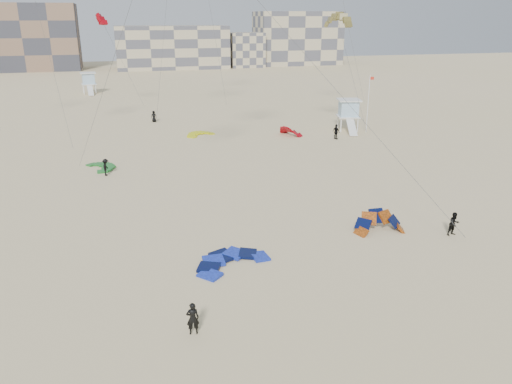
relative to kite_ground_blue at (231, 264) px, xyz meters
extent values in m
plane|color=beige|center=(0.45, -2.90, 0.00)|extent=(320.00, 320.00, 0.00)
imported|color=black|center=(-3.33, -6.56, 0.84)|extent=(0.64, 0.44, 1.69)
imported|color=black|center=(15.92, 0.12, 0.84)|extent=(0.89, 0.73, 1.68)
imported|color=black|center=(-7.61, 20.90, 0.83)|extent=(0.82, 1.17, 1.65)
imported|color=black|center=(19.87, 29.06, 0.93)|extent=(0.83, 1.18, 1.86)
imported|color=black|center=(-1.19, 45.99, 0.82)|extent=(0.84, 0.59, 1.64)
imported|color=black|center=(30.06, 47.68, 0.85)|extent=(1.30, 1.59, 1.71)
cylinder|color=#3F3F3F|center=(-6.31, 17.07, 10.34)|extent=(7.46, 9.00, 18.69)
cylinder|color=#3F3F3F|center=(9.95, 10.50, 10.11)|extent=(10.06, 25.68, 18.24)
cylinder|color=#3F3F3F|center=(-12.50, 32.45, 9.03)|extent=(2.89, 7.77, 16.07)
cylinder|color=#3F3F3F|center=(0.82, 43.52, 12.98)|extent=(3.23, 4.05, 23.96)
cylinder|color=#3F3F3F|center=(21.78, 29.35, 7.45)|extent=(2.71, 4.32, 12.91)
cylinder|color=#3F3F3F|center=(28.81, 44.63, 10.58)|extent=(8.37, 5.35, 19.17)
cylinder|color=#3F3F3F|center=(9.02, 52.95, 14.26)|extent=(3.83, 1.31, 26.52)
cylinder|color=#3F3F3F|center=(-4.73, 56.67, 7.47)|extent=(5.31, 2.03, 12.95)
cube|color=white|center=(23.54, 33.58, 1.89)|extent=(3.41, 3.41, 0.14)
cube|color=#A6C9E3|center=(23.54, 33.58, 2.97)|extent=(2.81, 2.81, 2.02)
cube|color=white|center=(23.54, 33.58, 4.06)|extent=(3.54, 3.54, 0.16)
cube|color=white|center=(23.54, 30.85, 0.91)|extent=(1.66, 3.02, 1.67)
cube|color=white|center=(-11.33, 78.36, 1.87)|extent=(3.07, 3.07, 0.14)
cube|color=#A6C9E3|center=(-11.33, 78.36, 2.94)|extent=(2.52, 2.52, 2.00)
cube|color=white|center=(-11.33, 78.36, 4.02)|extent=(3.18, 3.18, 0.16)
cube|color=white|center=(-11.33, 75.66, 0.90)|extent=(1.29, 2.93, 1.66)
cylinder|color=white|center=(25.30, 31.58, 3.75)|extent=(0.09, 0.09, 7.50)
cube|color=red|center=(25.58, 31.58, 7.03)|extent=(0.56, 0.02, 0.37)
cube|color=#83654F|center=(-29.55, 131.10, 9.00)|extent=(28.00, 14.00, 18.00)
cube|color=#C5B690|center=(10.45, 127.10, 6.00)|extent=(32.00, 16.00, 12.00)
cube|color=#C5B690|center=(50.45, 129.10, 8.00)|extent=(26.00, 14.00, 16.00)
cube|color=#C5B690|center=(32.45, 125.10, 5.00)|extent=(10.00, 10.00, 10.00)
camera|label=1|loc=(-5.80, -27.05, 14.43)|focal=35.00mm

